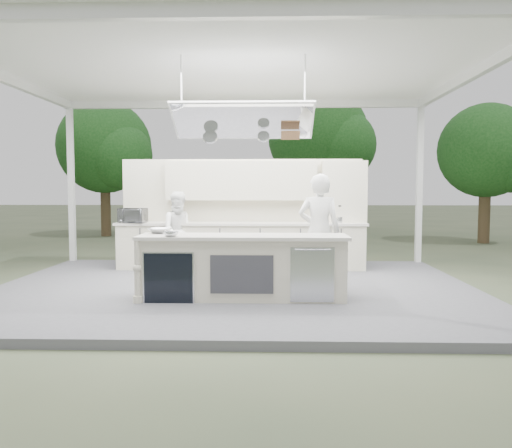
{
  "coord_description": "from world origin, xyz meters",
  "views": [
    {
      "loc": [
        0.61,
        -8.26,
        1.76
      ],
      "look_at": [
        0.35,
        0.4,
        1.14
      ],
      "focal_mm": 35.0,
      "sensor_mm": 36.0,
      "label": 1
    }
  ],
  "objects_px": {
    "back_counter": "(241,245)",
    "sous_chef": "(180,231)",
    "demo_island": "(242,267)",
    "head_chef": "(319,231)"
  },
  "relations": [
    {
      "from": "back_counter",
      "to": "head_chef",
      "type": "xyz_separation_m",
      "value": [
        1.4,
        -2.01,
        0.46
      ]
    },
    {
      "from": "back_counter",
      "to": "sous_chef",
      "type": "xyz_separation_m",
      "value": [
        -1.19,
        -0.35,
        0.31
      ]
    },
    {
      "from": "back_counter",
      "to": "sous_chef",
      "type": "height_order",
      "value": "sous_chef"
    },
    {
      "from": "back_counter",
      "to": "sous_chef",
      "type": "distance_m",
      "value": 1.28
    },
    {
      "from": "demo_island",
      "to": "sous_chef",
      "type": "relative_size",
      "value": 1.96
    },
    {
      "from": "back_counter",
      "to": "demo_island",
      "type": "bearing_deg",
      "value": -86.37
    },
    {
      "from": "demo_island",
      "to": "sous_chef",
      "type": "bearing_deg",
      "value": 119.02
    },
    {
      "from": "sous_chef",
      "to": "demo_island",
      "type": "bearing_deg",
      "value": -75.64
    },
    {
      "from": "demo_island",
      "to": "back_counter",
      "type": "relative_size",
      "value": 0.61
    },
    {
      "from": "head_chef",
      "to": "sous_chef",
      "type": "distance_m",
      "value": 3.08
    }
  ]
}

